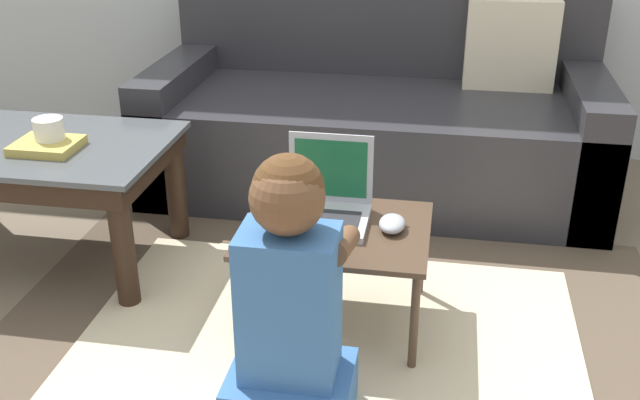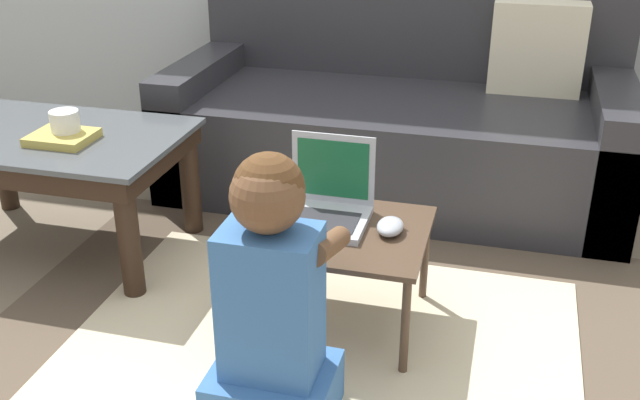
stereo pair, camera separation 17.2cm
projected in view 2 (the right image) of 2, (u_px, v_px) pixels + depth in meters
ground_plane at (296, 321)px, 2.27m from camera, size 16.00×16.00×0.00m
area_rug at (313, 365)px, 2.07m from camera, size 1.99×1.73×0.01m
couch at (400, 122)px, 3.10m from camera, size 1.80×0.89×0.78m
coffee_table at (51, 153)px, 2.54m from camera, size 0.90×0.57×0.43m
laptop_desk at (334, 238)px, 2.15m from camera, size 0.54×0.44×0.32m
laptop at (326, 207)px, 2.17m from camera, size 0.25×0.23×0.24m
computer_mouse at (390, 226)px, 2.10m from camera, size 0.07×0.11×0.04m
person_seated at (272, 305)px, 1.74m from camera, size 0.30×0.38×0.71m
cup_on_table at (65, 125)px, 2.44m from camera, size 0.09×0.09×0.10m
book_on_table at (62, 137)px, 2.43m from camera, size 0.20×0.17×0.03m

